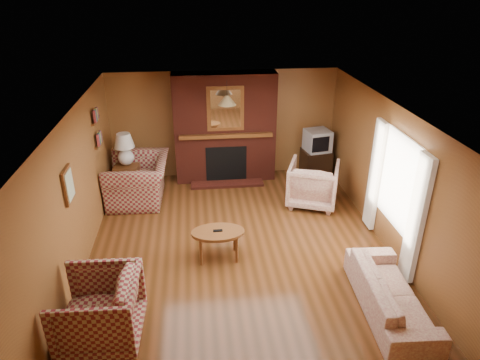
{
  "coord_description": "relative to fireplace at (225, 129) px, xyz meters",
  "views": [
    {
      "loc": [
        -0.66,
        -5.92,
        4.2
      ],
      "look_at": [
        0.07,
        0.6,
        1.07
      ],
      "focal_mm": 32.0,
      "sensor_mm": 36.0,
      "label": 1
    }
  ],
  "objects": [
    {
      "name": "floor",
      "position": [
        0.0,
        -2.98,
        -1.18
      ],
      "size": [
        6.5,
        6.5,
        0.0
      ],
      "primitive_type": "plane",
      "color": "#45260E",
      "rests_on": "ground"
    },
    {
      "name": "ceiling",
      "position": [
        0.0,
        -2.98,
        1.22
      ],
      "size": [
        6.5,
        6.5,
        0.0
      ],
      "primitive_type": "plane",
      "rotation": [
        3.14,
        0.0,
        0.0
      ],
      "color": "silver",
      "rests_on": "wall_back"
    },
    {
      "name": "wall_back",
      "position": [
        0.0,
        0.27,
        0.02
      ],
      "size": [
        6.5,
        0.0,
        6.5
      ],
      "primitive_type": "plane",
      "rotation": [
        1.57,
        0.0,
        0.0
      ],
      "color": "#95612E",
      "rests_on": "floor"
    },
    {
      "name": "wall_front",
      "position": [
        0.0,
        -6.23,
        0.02
      ],
      "size": [
        6.5,
        0.0,
        6.5
      ],
      "primitive_type": "plane",
      "rotation": [
        -1.57,
        0.0,
        0.0
      ],
      "color": "#95612E",
      "rests_on": "floor"
    },
    {
      "name": "wall_left",
      "position": [
        -2.5,
        -2.98,
        0.02
      ],
      "size": [
        0.0,
        6.5,
        6.5
      ],
      "primitive_type": "plane",
      "rotation": [
        1.57,
        0.0,
        1.57
      ],
      "color": "#95612E",
      "rests_on": "floor"
    },
    {
      "name": "wall_right",
      "position": [
        2.5,
        -2.98,
        0.02
      ],
      "size": [
        0.0,
        6.5,
        6.5
      ],
      "primitive_type": "plane",
      "rotation": [
        1.57,
        0.0,
        -1.57
      ],
      "color": "#95612E",
      "rests_on": "floor"
    },
    {
      "name": "fireplace",
      "position": [
        0.0,
        0.0,
        0.0
      ],
      "size": [
        2.2,
        0.82,
        2.4
      ],
      "color": "#551C12",
      "rests_on": "floor"
    },
    {
      "name": "window_right",
      "position": [
        2.45,
        -3.18,
        -0.06
      ],
      "size": [
        0.1,
        1.85,
        2.0
      ],
      "color": "beige",
      "rests_on": "wall_right"
    },
    {
      "name": "bookshelf",
      "position": [
        -2.44,
        -1.08,
        0.48
      ],
      "size": [
        0.09,
        0.55,
        0.71
      ],
      "color": "brown",
      "rests_on": "wall_left"
    },
    {
      "name": "botanical_print",
      "position": [
        -2.47,
        -3.28,
        0.37
      ],
      "size": [
        0.05,
        0.4,
        0.5
      ],
      "color": "brown",
      "rests_on": "wall_left"
    },
    {
      "name": "pendant_light",
      "position": [
        0.0,
        -0.68,
        0.82
      ],
      "size": [
        0.36,
        0.36,
        0.48
      ],
      "color": "black",
      "rests_on": "ceiling"
    },
    {
      "name": "plaid_loveseat",
      "position": [
        -1.85,
        -0.85,
        -0.74
      ],
      "size": [
        1.24,
        1.41,
        0.89
      ],
      "primitive_type": "imported",
      "rotation": [
        0.0,
        0.0,
        -1.6
      ],
      "color": "maroon",
      "rests_on": "floor"
    },
    {
      "name": "plaid_armchair",
      "position": [
        -1.95,
        -4.65,
        -0.72
      ],
      "size": [
        1.05,
        1.02,
        0.92
      ],
      "primitive_type": "imported",
      "rotation": [
        0.0,
        0.0,
        -1.61
      ],
      "color": "maroon",
      "rests_on": "floor"
    },
    {
      "name": "floral_sofa",
      "position": [
        1.9,
        -4.56,
        -0.9
      ],
      "size": [
        0.85,
        1.94,
        0.56
      ],
      "primitive_type": "imported",
      "rotation": [
        0.0,
        0.0,
        1.51
      ],
      "color": "beige",
      "rests_on": "floor"
    },
    {
      "name": "floral_armchair",
      "position": [
        1.65,
        -1.42,
        -0.74
      ],
      "size": [
        1.23,
        1.25,
        0.89
      ],
      "primitive_type": "imported",
      "rotation": [
        0.0,
        0.0,
        2.77
      ],
      "color": "beige",
      "rests_on": "floor"
    },
    {
      "name": "coffee_table",
      "position": [
        -0.37,
        -3.06,
        -0.75
      ],
      "size": [
        0.86,
        0.53,
        0.52
      ],
      "color": "brown",
      "rests_on": "floor"
    },
    {
      "name": "side_table",
      "position": [
        -2.1,
        -0.53,
        -0.85
      ],
      "size": [
        0.53,
        0.53,
        0.66
      ],
      "primitive_type": "cube",
      "rotation": [
        0.0,
        0.0,
        -0.08
      ],
      "color": "brown",
      "rests_on": "floor"
    },
    {
      "name": "table_lamp",
      "position": [
        -2.1,
        -0.53,
        -0.14
      ],
      "size": [
        0.41,
        0.41,
        0.68
      ],
      "color": "silver",
      "rests_on": "side_table"
    },
    {
      "name": "tv_stand",
      "position": [
        2.05,
        -0.18,
        -0.85
      ],
      "size": [
        0.65,
        0.6,
        0.66
      ],
      "primitive_type": "cube",
      "rotation": [
        0.0,
        0.0,
        0.08
      ],
      "color": "black",
      "rests_on": "floor"
    },
    {
      "name": "crt_tv",
      "position": [
        2.05,
        -0.19,
        -0.29
      ],
      "size": [
        0.6,
        0.6,
        0.47
      ],
      "color": "#A9ACB1",
      "rests_on": "tv_stand"
    }
  ]
}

